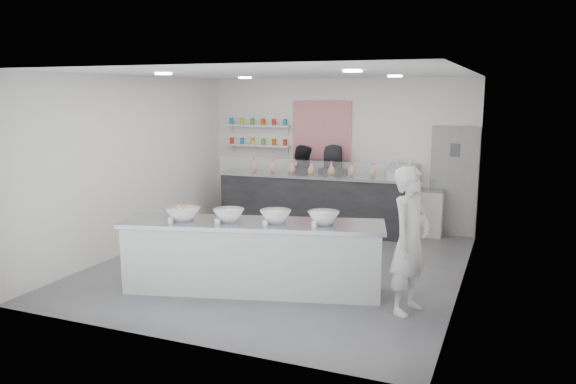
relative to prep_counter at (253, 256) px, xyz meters
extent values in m
plane|color=#515156|center=(-0.09, 1.21, -0.49)|extent=(6.00, 6.00, 0.00)
plane|color=white|center=(-0.09, 1.21, 2.51)|extent=(6.00, 6.00, 0.00)
plane|color=white|center=(-0.09, 4.21, 1.01)|extent=(5.50, 0.00, 5.50)
plane|color=white|center=(-2.84, 1.21, 1.01)|extent=(0.00, 6.00, 6.00)
plane|color=white|center=(2.66, 1.21, 1.01)|extent=(0.00, 6.00, 6.00)
cube|color=gray|center=(2.21, 4.18, 0.56)|extent=(0.88, 0.04, 2.10)
cube|color=#B8152B|center=(-0.44, 4.18, 1.46)|extent=(1.25, 0.03, 1.20)
cube|color=silver|center=(-1.84, 4.11, 1.11)|extent=(1.45, 0.22, 0.04)
cube|color=silver|center=(-1.84, 4.11, 1.53)|extent=(1.45, 0.22, 0.04)
cylinder|color=white|center=(-1.49, 0.21, 2.49)|extent=(0.24, 0.24, 0.02)
cylinder|color=white|center=(1.31, 0.21, 2.49)|extent=(0.24, 0.24, 0.02)
cylinder|color=white|center=(-1.49, 2.81, 2.49)|extent=(0.24, 0.24, 0.02)
cylinder|color=white|center=(1.31, 2.81, 2.49)|extent=(0.24, 0.24, 0.02)
cube|color=silver|center=(0.00, 0.00, 0.00)|extent=(3.68, 1.73, 0.98)
cube|color=black|center=(-0.41, 3.50, 0.08)|extent=(3.70, 0.89, 1.14)
cube|color=white|center=(-0.39, 3.18, 0.80)|extent=(3.61, 0.23, 0.31)
cube|color=silver|center=(1.46, 3.99, -0.04)|extent=(1.22, 0.39, 0.91)
cube|color=#93969E|center=(1.29, 3.99, 0.64)|extent=(0.57, 0.40, 0.44)
imported|color=silver|center=(2.13, 0.06, 0.43)|extent=(0.62, 0.77, 1.84)
imported|color=black|center=(-0.73, 3.81, 0.35)|extent=(0.92, 0.78, 1.67)
imported|color=black|center=(-0.06, 3.81, 0.37)|extent=(0.92, 0.69, 1.71)
camera|label=1|loc=(3.28, -6.71, 2.24)|focal=35.00mm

